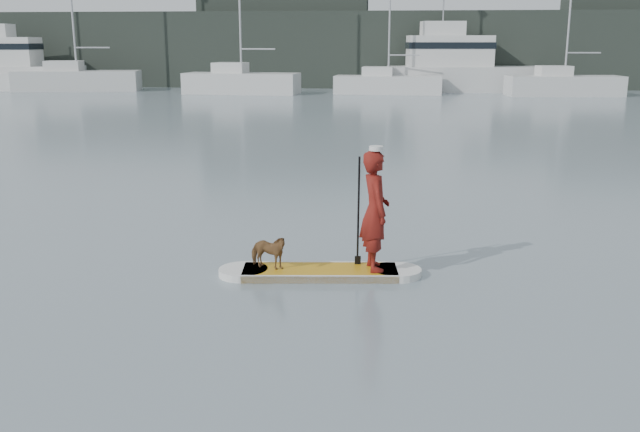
# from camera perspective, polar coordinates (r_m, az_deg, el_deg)

# --- Properties ---
(ground) EXTENTS (140.00, 140.00, 0.00)m
(ground) POSITION_cam_1_polar(r_m,az_deg,el_deg) (8.44, 11.52, -12.59)
(ground) COLOR slate
(ground) RESTS_ON ground
(paddleboard) EXTENTS (3.29, 1.03, 0.12)m
(paddleboard) POSITION_cam_1_polar(r_m,az_deg,el_deg) (11.62, 0.00, -4.51)
(paddleboard) COLOR #C38A12
(paddleboard) RESTS_ON ground
(paddler) EXTENTS (0.63, 0.80, 1.93)m
(paddler) POSITION_cam_1_polar(r_m,az_deg,el_deg) (11.36, 4.42, 0.42)
(paddler) COLOR maroon
(paddler) RESTS_ON paddleboard
(white_cap) EXTENTS (0.22, 0.22, 0.07)m
(white_cap) POSITION_cam_1_polar(r_m,az_deg,el_deg) (11.18, 4.52, 5.42)
(white_cap) COLOR silver
(white_cap) RESTS_ON paddler
(dog) EXTENTS (0.74, 0.50, 0.57)m
(dog) POSITION_cam_1_polar(r_m,az_deg,el_deg) (11.55, -4.18, -2.86)
(dog) COLOR brown
(dog) RESTS_ON paddleboard
(paddle) EXTENTS (0.10, 0.30, 2.00)m
(paddle) POSITION_cam_1_polar(r_m,az_deg,el_deg) (11.65, 3.07, -0.69)
(paddle) COLOR black
(paddle) RESTS_ON ground
(sailboat_b) EXTENTS (9.57, 4.33, 13.71)m
(sailboat_b) POSITION_cam_1_polar(r_m,az_deg,el_deg) (58.32, -18.91, 10.40)
(sailboat_b) COLOR silver
(sailboat_b) RESTS_ON ground
(sailboat_c) EXTENTS (8.39, 3.43, 11.75)m
(sailboat_c) POSITION_cam_1_polar(r_m,az_deg,el_deg) (52.50, -6.37, 10.65)
(sailboat_c) COLOR silver
(sailboat_c) RESTS_ON ground
(sailboat_d) EXTENTS (7.79, 2.87, 11.28)m
(sailboat_d) POSITION_cam_1_polar(r_m,az_deg,el_deg) (52.25, 5.40, 10.59)
(sailboat_d) COLOR silver
(sailboat_d) RESTS_ON ground
(sailboat_e) EXTENTS (7.98, 3.22, 11.28)m
(sailboat_e) POSITION_cam_1_polar(r_m,az_deg,el_deg) (52.99, 18.88, 9.97)
(sailboat_e) COLOR silver
(sailboat_e) RESTS_ON ground
(motor_yacht_a) EXTENTS (11.52, 4.41, 6.76)m
(motor_yacht_a) POSITION_cam_1_polar(r_m,az_deg,el_deg) (55.47, 10.91, 11.72)
(motor_yacht_a) COLOR silver
(motor_yacht_a) RESTS_ON ground
(motor_yacht_b) EXTENTS (10.19, 4.10, 6.58)m
(motor_yacht_b) POSITION_cam_1_polar(r_m,az_deg,el_deg) (61.78, -23.57, 10.99)
(motor_yacht_b) COLOR silver
(motor_yacht_b) RESTS_ON ground
(shore_mass) EXTENTS (90.00, 6.00, 6.00)m
(shore_mass) POSITION_cam_1_polar(r_m,az_deg,el_deg) (60.53, 6.65, 13.07)
(shore_mass) COLOR black
(shore_mass) RESTS_ON ground
(shore_building_west) EXTENTS (14.00, 4.00, 9.00)m
(shore_building_west) POSITION_cam_1_polar(r_m,az_deg,el_deg) (62.19, -2.88, 14.55)
(shore_building_west) COLOR black
(shore_building_west) RESTS_ON ground
(shore_building_east) EXTENTS (10.00, 4.00, 8.00)m
(shore_building_east) POSITION_cam_1_polar(r_m,az_deg,el_deg) (64.36, 23.33, 13.00)
(shore_building_east) COLOR black
(shore_building_east) RESTS_ON ground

